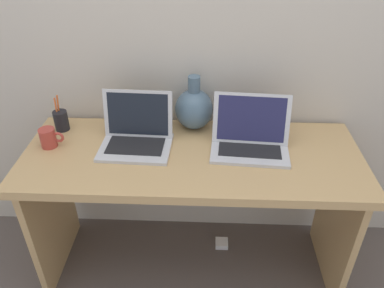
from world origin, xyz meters
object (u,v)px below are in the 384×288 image
green_vase (194,108)px  laptop_left (137,132)px  laptop_right (250,135)px  pen_cup (61,120)px  power_brick (222,243)px  coffee_mug (49,138)px

green_vase → laptop_left: bearing=-147.7°
laptop_right → pen_cup: (-0.88, 0.12, -0.01)m
laptop_right → pen_cup: bearing=172.6°
laptop_left → power_brick: bearing=8.5°
power_brick → green_vase: bearing=149.7°
laptop_left → pen_cup: bearing=164.3°
laptop_right → green_vase: bearing=146.9°
green_vase → coffee_mug: bearing=-162.9°
laptop_left → laptop_right: bearing=-0.9°
laptop_right → pen_cup: size_ratio=2.01×
laptop_right → coffee_mug: (-0.89, -0.03, -0.02)m
green_vase → coffee_mug: 0.67m
pen_cup → power_brick: size_ratio=2.50×
laptop_right → laptop_left: bearing=179.1°
laptop_left → coffee_mug: 0.39m
laptop_right → green_vase: 0.31m
coffee_mug → pen_cup: pen_cup is taller
green_vase → pen_cup: (-0.63, -0.05, -0.05)m
pen_cup → laptop_right: bearing=-7.4°
coffee_mug → green_vase: bearing=17.1°
coffee_mug → power_brick: coffee_mug is taller
laptop_left → pen_cup: 0.39m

